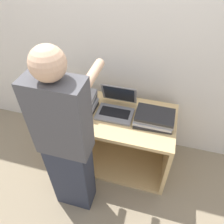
{
  "coord_description": "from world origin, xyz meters",
  "views": [
    {
      "loc": [
        0.38,
        -1.17,
        2.14
      ],
      "look_at": [
        0.0,
        0.22,
        0.82
      ],
      "focal_mm": 35.0,
      "sensor_mm": 36.0,
      "label": 1
    }
  ],
  "objects": [
    {
      "name": "laptop_stack_left",
      "position": [
        -0.38,
        0.32,
        0.79
      ],
      "size": [
        0.37,
        0.26,
        0.18
      ],
      "color": "#232326",
      "rests_on": "cart"
    },
    {
      "name": "cart",
      "position": [
        0.0,
        0.39,
        0.35
      ],
      "size": [
        1.18,
        0.64,
        0.7
      ],
      "color": "tan",
      "rests_on": "ground_plane"
    },
    {
      "name": "ground_plane",
      "position": [
        0.0,
        0.0,
        0.0
      ],
      "size": [
        12.0,
        12.0,
        0.0
      ],
      "primitive_type": "plane",
      "color": "gray"
    },
    {
      "name": "laptop_open",
      "position": [
        0.0,
        0.37,
        0.75
      ],
      "size": [
        0.35,
        0.33,
        0.24
      ],
      "color": "gray",
      "rests_on": "cart"
    },
    {
      "name": "laptop_stack_right",
      "position": [
        0.37,
        0.32,
        0.75
      ],
      "size": [
        0.37,
        0.26,
        0.1
      ],
      "color": "#232326",
      "rests_on": "cart"
    },
    {
      "name": "person",
      "position": [
        -0.24,
        -0.23,
        0.82
      ],
      "size": [
        0.4,
        0.53,
        1.64
      ],
      "color": "#2D3342",
      "rests_on": "ground_plane"
    },
    {
      "name": "wall_back",
      "position": [
        0.0,
        0.74,
        1.2
      ],
      "size": [
        8.0,
        0.05,
        2.4
      ],
      "color": "silver",
      "rests_on": "ground_plane"
    }
  ]
}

